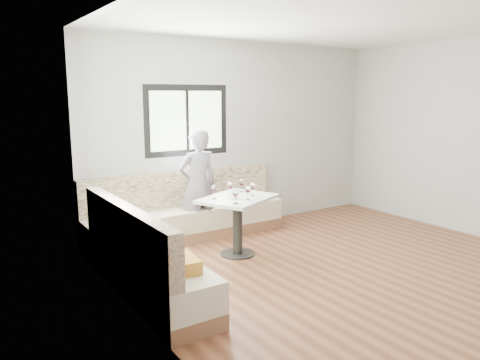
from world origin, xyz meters
The scene contains 11 objects.
room centered at (-0.08, 0.08, 1.41)m, with size 5.01×5.01×2.81m.
banquette centered at (-1.59, 1.62, 0.33)m, with size 2.90×2.80×0.95m.
table centered at (-0.82, 1.31, 0.56)m, with size 1.12×1.03×0.75m.
person centered at (-0.93, 2.13, 0.78)m, with size 0.57×0.37×1.55m, color slate.
olive_ramekin centered at (-0.91, 1.27, 0.77)m, with size 0.10×0.10×0.04m.
wine_glass_a centered at (-1.03, 1.03, 0.87)m, with size 0.08×0.08×0.18m.
wine_glass_b centered at (-0.79, 1.13, 0.87)m, with size 0.08×0.08×0.18m.
wine_glass_c centered at (-0.62, 1.27, 0.87)m, with size 0.08×0.08×0.18m.
wine_glass_d centered at (-0.84, 1.44, 0.87)m, with size 0.08×0.08×0.18m.
wine_glass_e centered at (-0.59, 1.56, 0.87)m, with size 0.08×0.08×0.18m.
wine_glass_f centered at (-1.10, 1.40, 0.87)m, with size 0.08×0.08×0.18m.
Camera 1 is at (-3.93, -3.47, 2.01)m, focal length 35.00 mm.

